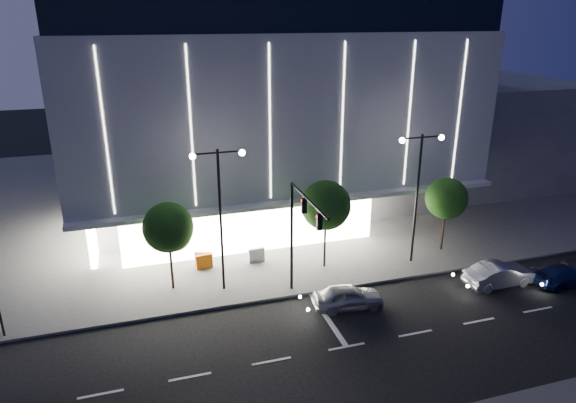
{
  "coord_description": "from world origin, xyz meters",
  "views": [
    {
      "loc": [
        -7.39,
        -21.87,
        16.12
      ],
      "look_at": [
        1.49,
        7.14,
        5.0
      ],
      "focal_mm": 32.0,
      "sensor_mm": 36.0,
      "label": 1
    }
  ],
  "objects_px": {
    "tree_left": "(169,230)",
    "car_third": "(565,275)",
    "tree_right": "(446,200)",
    "car_lead": "(348,297)",
    "barrier_b": "(203,259)",
    "street_lamp_east": "(418,180)",
    "traffic_mast": "(299,224)",
    "tree_mid": "(326,208)",
    "barrier_d": "(257,255)",
    "barrier_c": "(204,261)",
    "street_lamp_west": "(220,200)",
    "car_second": "(500,275)"
  },
  "relations": [
    {
      "from": "traffic_mast",
      "to": "tree_left",
      "type": "distance_m",
      "value": 7.95
    },
    {
      "from": "car_second",
      "to": "barrier_c",
      "type": "relative_size",
      "value": 4.13
    },
    {
      "from": "street_lamp_east",
      "to": "tree_right",
      "type": "bearing_deg",
      "value": 18.63
    },
    {
      "from": "tree_left",
      "to": "car_third",
      "type": "relative_size",
      "value": 1.35
    },
    {
      "from": "tree_mid",
      "to": "car_lead",
      "type": "xyz_separation_m",
      "value": [
        -0.48,
        -5.04,
        -3.63
      ]
    },
    {
      "from": "car_lead",
      "to": "tree_mid",
      "type": "bearing_deg",
      "value": 0.36
    },
    {
      "from": "tree_left",
      "to": "barrier_d",
      "type": "height_order",
      "value": "tree_left"
    },
    {
      "from": "barrier_b",
      "to": "tree_left",
      "type": "bearing_deg",
      "value": -109.75
    },
    {
      "from": "car_second",
      "to": "street_lamp_west",
      "type": "bearing_deg",
      "value": 73.62
    },
    {
      "from": "street_lamp_west",
      "to": "tree_right",
      "type": "bearing_deg",
      "value": 3.64
    },
    {
      "from": "tree_right",
      "to": "barrier_c",
      "type": "height_order",
      "value": "tree_right"
    },
    {
      "from": "tree_right",
      "to": "car_third",
      "type": "relative_size",
      "value": 1.3
    },
    {
      "from": "tree_right",
      "to": "car_lead",
      "type": "xyz_separation_m",
      "value": [
        -9.48,
        -5.04,
        -3.18
      ]
    },
    {
      "from": "tree_mid",
      "to": "barrier_b",
      "type": "bearing_deg",
      "value": 162.6
    },
    {
      "from": "car_lead",
      "to": "tree_left",
      "type": "bearing_deg",
      "value": 67.88
    },
    {
      "from": "barrier_c",
      "to": "tree_right",
      "type": "bearing_deg",
      "value": -11.59
    },
    {
      "from": "tree_right",
      "to": "barrier_c",
      "type": "distance_m",
      "value": 17.2
    },
    {
      "from": "traffic_mast",
      "to": "barrier_d",
      "type": "distance_m",
      "value": 7.22
    },
    {
      "from": "barrier_c",
      "to": "tree_left",
      "type": "bearing_deg",
      "value": -142.54
    },
    {
      "from": "tree_right",
      "to": "car_second",
      "type": "distance_m",
      "value": 6.29
    },
    {
      "from": "tree_left",
      "to": "car_second",
      "type": "bearing_deg",
      "value": -15.39
    },
    {
      "from": "car_lead",
      "to": "barrier_b",
      "type": "height_order",
      "value": "car_lead"
    },
    {
      "from": "tree_mid",
      "to": "barrier_d",
      "type": "xyz_separation_m",
      "value": [
        -4.23,
        1.93,
        -3.68
      ]
    },
    {
      "from": "traffic_mast",
      "to": "car_lead",
      "type": "xyz_separation_m",
      "value": [
        2.55,
        -1.36,
        -4.32
      ]
    },
    {
      "from": "car_lead",
      "to": "barrier_c",
      "type": "relative_size",
      "value": 3.75
    },
    {
      "from": "tree_mid",
      "to": "tree_right",
      "type": "distance_m",
      "value": 9.01
    },
    {
      "from": "street_lamp_west",
      "to": "traffic_mast",
      "type": "bearing_deg",
      "value": -33.65
    },
    {
      "from": "tree_left",
      "to": "tree_right",
      "type": "relative_size",
      "value": 1.04
    },
    {
      "from": "street_lamp_east",
      "to": "tree_mid",
      "type": "distance_m",
      "value": 6.27
    },
    {
      "from": "car_second",
      "to": "car_third",
      "type": "xyz_separation_m",
      "value": [
        4.09,
        -1.08,
        -0.13
      ]
    },
    {
      "from": "car_lead",
      "to": "barrier_d",
      "type": "bearing_deg",
      "value": 34.07
    },
    {
      "from": "traffic_mast",
      "to": "barrier_c",
      "type": "distance_m",
      "value": 8.61
    },
    {
      "from": "street_lamp_west",
      "to": "car_lead",
      "type": "xyz_separation_m",
      "value": [
        6.55,
        -4.02,
        -5.25
      ]
    },
    {
      "from": "tree_left",
      "to": "car_third",
      "type": "height_order",
      "value": "tree_left"
    },
    {
      "from": "tree_left",
      "to": "barrier_d",
      "type": "distance_m",
      "value": 6.96
    },
    {
      "from": "car_lead",
      "to": "street_lamp_east",
      "type": "bearing_deg",
      "value": -52.29
    },
    {
      "from": "tree_mid",
      "to": "barrier_b",
      "type": "relative_size",
      "value": 5.59
    },
    {
      "from": "tree_mid",
      "to": "car_third",
      "type": "distance_m",
      "value": 15.66
    },
    {
      "from": "traffic_mast",
      "to": "barrier_c",
      "type": "relative_size",
      "value": 6.43
    },
    {
      "from": "barrier_c",
      "to": "car_third",
      "type": "bearing_deg",
      "value": -26.3
    },
    {
      "from": "tree_right",
      "to": "car_second",
      "type": "bearing_deg",
      "value": -83.01
    },
    {
      "from": "street_lamp_west",
      "to": "barrier_d",
      "type": "distance_m",
      "value": 6.68
    },
    {
      "from": "traffic_mast",
      "to": "street_lamp_west",
      "type": "bearing_deg",
      "value": 146.35
    },
    {
      "from": "tree_left",
      "to": "car_third",
      "type": "bearing_deg",
      "value": -15.29
    },
    {
      "from": "street_lamp_west",
      "to": "car_second",
      "type": "distance_m",
      "value": 18.03
    },
    {
      "from": "tree_mid",
      "to": "barrier_d",
      "type": "distance_m",
      "value": 5.93
    },
    {
      "from": "street_lamp_west",
      "to": "street_lamp_east",
      "type": "distance_m",
      "value": 13.0
    },
    {
      "from": "barrier_b",
      "to": "car_second",
      "type": "bearing_deg",
      "value": -1.85
    },
    {
      "from": "car_third",
      "to": "tree_left",
      "type": "bearing_deg",
      "value": 74.36
    },
    {
      "from": "street_lamp_west",
      "to": "car_third",
      "type": "distance_m",
      "value": 22.14
    }
  ]
}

